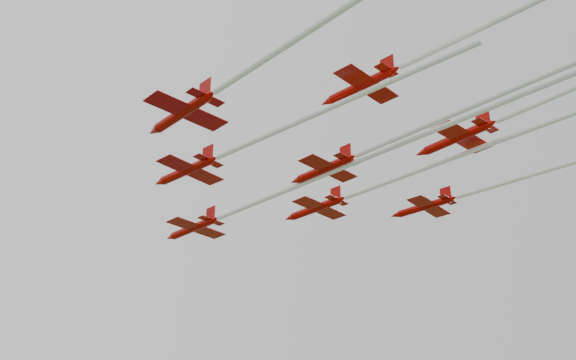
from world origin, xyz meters
name	(u,v)px	position (x,y,z in m)	size (l,w,h in m)	color
jet_lead	(283,191)	(3.15, 3.28, 58.97)	(30.89, 64.97, 2.82)	#A60400
jet_row2_left	(242,146)	(-5.59, -5.02, 59.84)	(23.37, 43.43, 2.80)	#A60400
jet_row2_right	(366,190)	(14.84, 1.66, 60.59)	(20.92, 42.28, 2.77)	#A60400
jet_row3_left	(268,58)	(-10.11, -25.60, 57.98)	(22.87, 53.85, 2.76)	#A60400
jet_row3_mid	(411,132)	(11.05, -16.49, 59.36)	(23.96, 51.30, 2.59)	#A60400
jet_row3_right	(553,168)	(32.85, -15.03, 59.58)	(32.69, 60.16, 2.50)	#A60400
jet_row4_left	(467,35)	(8.59, -31.52, 61.90)	(24.43, 50.06, 2.56)	#A60400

